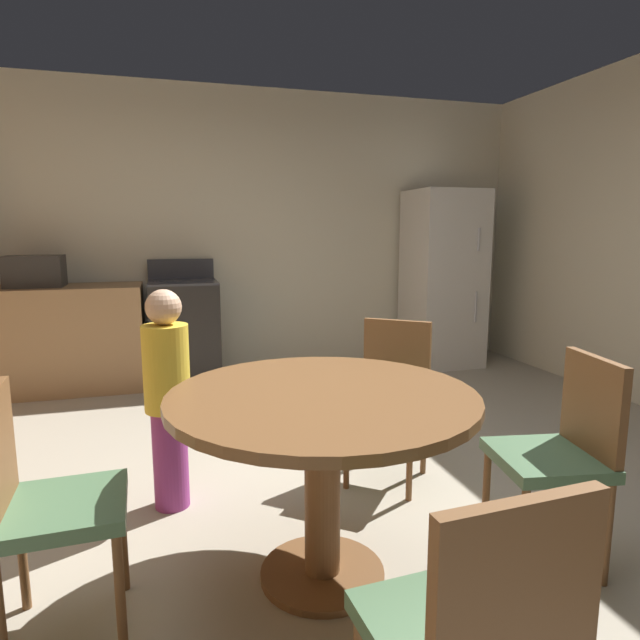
{
  "coord_description": "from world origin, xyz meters",
  "views": [
    {
      "loc": [
        -0.72,
        -2.31,
        1.36
      ],
      "look_at": [
        0.15,
        0.71,
        0.84
      ],
      "focal_mm": 30.3,
      "sensor_mm": 36.0,
      "label": 1
    }
  ],
  "objects": [
    {
      "name": "ground_plane",
      "position": [
        0.0,
        0.0,
        0.0
      ],
      "size": [
        14.0,
        14.0,
        0.0
      ],
      "primitive_type": "plane",
      "color": "#A89E89"
    },
    {
      "name": "microwave",
      "position": [
        -1.75,
        2.65,
        1.03
      ],
      "size": [
        0.44,
        0.32,
        0.26
      ],
      "primitive_type": "cube",
      "color": "#2D2B28",
      "rests_on": "kitchen_counter"
    },
    {
      "name": "refrigerator",
      "position": [
        1.99,
        2.6,
        0.88
      ],
      "size": [
        0.68,
        0.68,
        1.76
      ],
      "color": "silver",
      "rests_on": "ground"
    },
    {
      "name": "chair_east",
      "position": [
        0.79,
        -0.59,
        0.5
      ],
      "size": [
        0.46,
        0.46,
        0.87
      ],
      "rotation": [
        0.0,
        0.0,
        2.97
      ],
      "color": "brown",
      "rests_on": "ground"
    },
    {
      "name": "person_child",
      "position": [
        -0.73,
        0.32,
        0.58
      ],
      "size": [
        0.31,
        0.31,
        1.09
      ],
      "rotation": [
        0.0,
        0.0,
        5.36
      ],
      "color": "#8C337A",
      "rests_on": "ground"
    },
    {
      "name": "dining_table",
      "position": [
        -0.17,
        -0.43,
        0.6
      ],
      "size": [
        1.17,
        1.17,
        0.76
      ],
      "color": "brown",
      "rests_on": "ground"
    },
    {
      "name": "oven_range",
      "position": [
        -0.57,
        2.66,
        0.47
      ],
      "size": [
        0.6,
        0.6,
        1.1
      ],
      "color": "black",
      "rests_on": "ground"
    },
    {
      "name": "chair_west",
      "position": [
        -1.15,
        -0.47,
        0.5
      ],
      "size": [
        0.42,
        0.42,
        0.87
      ],
      "rotation": [
        0.0,
        0.0,
        6.33
      ],
      "color": "brown",
      "rests_on": "ground"
    },
    {
      "name": "chair_northeast",
      "position": [
        0.44,
        0.33,
        0.5
      ],
      "size": [
        0.56,
        0.56,
        0.87
      ],
      "rotation": [
        0.0,
        0.0,
        4.03
      ],
      "color": "brown",
      "rests_on": "ground"
    },
    {
      "name": "kitchen_counter",
      "position": [
        -1.81,
        2.65,
        0.45
      ],
      "size": [
        1.78,
        0.6,
        0.9
      ],
      "primitive_type": "cube",
      "color": "#9E754C",
      "rests_on": "ground"
    },
    {
      "name": "wall_back",
      "position": [
        0.0,
        3.05,
        1.35
      ],
      "size": [
        6.01,
        0.12,
        2.7
      ],
      "primitive_type": "cube",
      "color": "beige",
      "rests_on": "ground"
    },
    {
      "name": "chair_south",
      "position": [
        -0.11,
        -1.41,
        0.5
      ],
      "size": [
        0.42,
        0.42,
        0.87
      ],
      "rotation": [
        0.0,
        0.0,
        7.92
      ],
      "color": "brown",
      "rests_on": "ground"
    }
  ]
}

